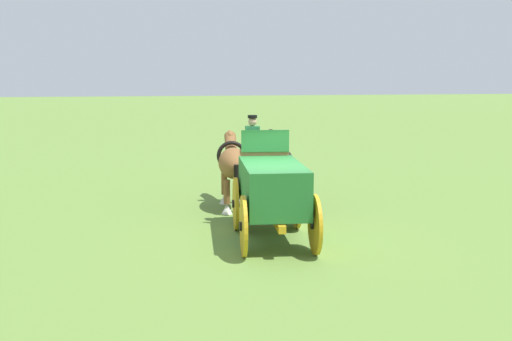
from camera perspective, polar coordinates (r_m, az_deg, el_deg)
name	(u,v)px	position (r m, az deg, el deg)	size (l,w,h in m)	color
ground_plane	(272,241)	(14.51, 1.51, -6.52)	(220.00, 220.00, 0.00)	olive
show_wagon	(271,188)	(14.38, 1.44, -1.61)	(5.98, 2.00, 2.84)	#236B2D
draft_horse_near	(233,164)	(17.93, -2.11, 0.60)	(3.06, 1.09, 2.14)	brown
draft_horse_off	(278,163)	(18.06, 2.00, 0.72)	(3.17, 1.09, 2.16)	black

